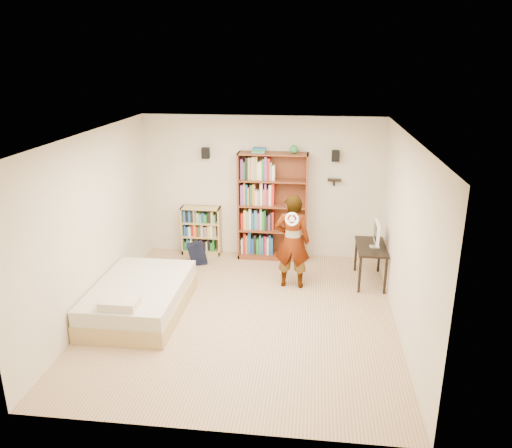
{
  "coord_description": "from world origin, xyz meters",
  "views": [
    {
      "loc": [
        0.97,
        -6.66,
        3.71
      ],
      "look_at": [
        0.11,
        0.6,
        1.25
      ],
      "focal_mm": 35.0,
      "sensor_mm": 36.0,
      "label": 1
    }
  ],
  "objects": [
    {
      "name": "speaker_left",
      "position": [
        -1.05,
        2.4,
        2.0
      ],
      "size": [
        0.14,
        0.12,
        0.2
      ],
      "primitive_type": "cube",
      "color": "black",
      "rests_on": "room_shell"
    },
    {
      "name": "speaker_right",
      "position": [
        1.35,
        2.4,
        2.0
      ],
      "size": [
        0.14,
        0.12,
        0.2
      ],
      "primitive_type": "cube",
      "color": "black",
      "rests_on": "room_shell"
    },
    {
      "name": "room_shell",
      "position": [
        0.0,
        0.0,
        1.76
      ],
      "size": [
        4.52,
        5.02,
        2.71
      ],
      "color": "silver",
      "rests_on": "ground"
    },
    {
      "name": "wall_shelf",
      "position": [
        1.35,
        2.41,
        1.55
      ],
      "size": [
        0.25,
        0.16,
        0.02
      ],
      "primitive_type": "cube",
      "color": "black",
      "rests_on": "room_shell"
    },
    {
      "name": "low_bookshelf",
      "position": [
        -1.17,
        2.36,
        0.48
      ],
      "size": [
        0.76,
        0.29,
        0.95
      ],
      "primitive_type": null,
      "color": "tan",
      "rests_on": "ground"
    },
    {
      "name": "person",
      "position": [
        0.66,
        1.09,
        0.8
      ],
      "size": [
        0.6,
        0.41,
        1.61
      ],
      "primitive_type": "imported",
      "rotation": [
        0.0,
        0.0,
        3.11
      ],
      "color": "black",
      "rests_on": "ground"
    },
    {
      "name": "crown_molding",
      "position": [
        0.0,
        0.0,
        2.67
      ],
      "size": [
        4.5,
        5.0,
        0.06
      ],
      "color": "silver",
      "rests_on": "room_shell"
    },
    {
      "name": "imac",
      "position": [
        2.03,
        1.35,
        0.88
      ],
      "size": [
        0.09,
        0.45,
        0.45
      ],
      "primitive_type": null,
      "rotation": [
        0.0,
        0.0,
        -0.0
      ],
      "color": "white",
      "rests_on": "computer_desk"
    },
    {
      "name": "wii_wheel",
      "position": [
        0.66,
        0.79,
        1.29
      ],
      "size": [
        0.22,
        0.08,
        0.22
      ],
      "primitive_type": "torus",
      "rotation": [
        1.36,
        0.0,
        0.0
      ],
      "color": "white",
      "rests_on": "person"
    },
    {
      "name": "ground",
      "position": [
        0.0,
        0.0,
        0.0
      ],
      "size": [
        4.5,
        5.0,
        0.01
      ],
      "primitive_type": "cube",
      "color": "tan",
      "rests_on": "ground"
    },
    {
      "name": "daybed",
      "position": [
        -1.58,
        -0.1,
        0.3
      ],
      "size": [
        1.3,
        2.0,
        0.59
      ],
      "primitive_type": null,
      "color": "silver",
      "rests_on": "ground"
    },
    {
      "name": "navy_bag",
      "position": [
        -1.14,
        1.81,
        0.22
      ],
      "size": [
        0.37,
        0.29,
        0.45
      ],
      "primitive_type": null,
      "rotation": [
        0.0,
        0.0,
        0.26
      ],
      "color": "black",
      "rests_on": "ground"
    },
    {
      "name": "tall_bookshelf",
      "position": [
        0.22,
        2.31,
        1.02
      ],
      "size": [
        1.29,
        0.38,
        2.05
      ],
      "primitive_type": null,
      "color": "brown",
      "rests_on": "ground"
    },
    {
      "name": "computer_desk",
      "position": [
        1.99,
        1.42,
        0.33
      ],
      "size": [
        0.48,
        0.97,
        0.66
      ],
      "primitive_type": null,
      "color": "black",
      "rests_on": "ground"
    }
  ]
}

